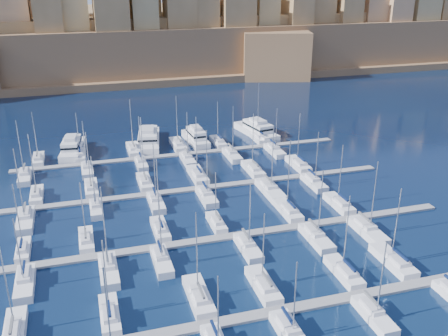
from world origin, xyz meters
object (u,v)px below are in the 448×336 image
object	(u,v)px
motor_yacht_b	(148,139)
motor_yacht_d	(257,129)
sailboat_2	(199,297)
sailboat_4	(344,272)
motor_yacht_a	(72,147)
motor_yacht_c	(196,137)
sailboat_0	(15,331)

from	to	relation	value
motor_yacht_b	motor_yacht_d	world-z (taller)	same
motor_yacht_d	sailboat_2	bearing A→B (deg)	-116.18
sailboat_2	motor_yacht_d	xyz separation A→B (m)	(34.51, 70.21, 0.97)
sailboat_4	motor_yacht_d	xyz separation A→B (m)	(11.12, 70.59, 0.98)
sailboat_2	motor_yacht_a	xyz separation A→B (m)	(-16.70, 69.44, 0.97)
motor_yacht_c	sailboat_4	bearing A→B (deg)	-83.91
sailboat_4	motor_yacht_b	world-z (taller)	sailboat_4
motor_yacht_c	motor_yacht_d	distance (m)	18.55
sailboat_2	sailboat_4	size ratio (longest dim) A/B	1.04
motor_yacht_b	motor_yacht_c	bearing A→B (deg)	-10.96
sailboat_0	motor_yacht_a	xyz separation A→B (m)	(8.30, 69.80, 0.98)
sailboat_4	motor_yacht_d	size ratio (longest dim) A/B	0.77
sailboat_2	motor_yacht_a	world-z (taller)	sailboat_2
motor_yacht_a	sailboat_0	bearing A→B (deg)	-96.78
motor_yacht_a	motor_yacht_b	xyz separation A→B (m)	(20.01, 1.51, -0.00)
motor_yacht_c	motor_yacht_d	bearing A→B (deg)	5.34
sailboat_0	motor_yacht_a	size ratio (longest dim) A/B	0.86
sailboat_0	motor_yacht_d	size ratio (longest dim) A/B	0.78
sailboat_4	motor_yacht_b	bearing A→B (deg)	105.72
sailboat_4	motor_yacht_a	bearing A→B (deg)	119.86
sailboat_0	motor_yacht_c	size ratio (longest dim) A/B	1.00
sailboat_2	motor_yacht_b	xyz separation A→B (m)	(3.31, 70.94, 0.97)
motor_yacht_b	motor_yacht_d	bearing A→B (deg)	-1.36
motor_yacht_a	motor_yacht_b	distance (m)	20.07
motor_yacht_c	motor_yacht_d	size ratio (longest dim) A/B	0.78
sailboat_0	motor_yacht_a	distance (m)	70.30
sailboat_4	sailboat_2	bearing A→B (deg)	179.05
motor_yacht_c	motor_yacht_d	xyz separation A→B (m)	(18.47, 1.73, 0.00)
sailboat_4	motor_yacht_a	distance (m)	80.52
sailboat_4	motor_yacht_d	world-z (taller)	sailboat_4
sailboat_0	motor_yacht_b	size ratio (longest dim) A/B	0.72
motor_yacht_a	motor_yacht_c	size ratio (longest dim) A/B	1.16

